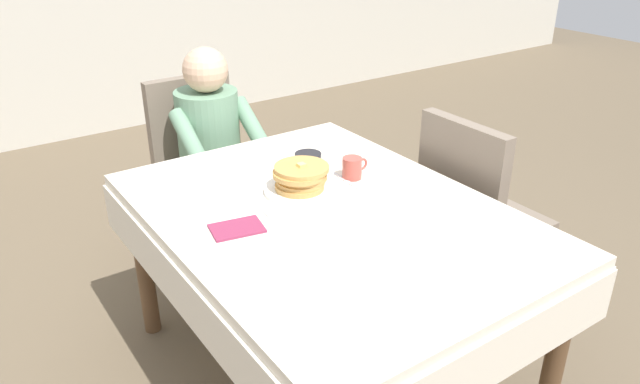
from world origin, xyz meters
TOP-DOWN VIEW (x-y plane):
  - ground_plane at (0.00, 0.00)m, footprint 14.00×14.00m
  - dining_table_main at (0.00, 0.00)m, footprint 1.12×1.52m
  - chair_diner at (0.04, 1.17)m, footprint 0.44×0.45m
  - diner_person at (0.04, 1.01)m, footprint 0.40×0.43m
  - chair_right_side at (0.77, 0.00)m, footprint 0.45×0.44m
  - plate_breakfast at (0.01, 0.18)m, footprint 0.28×0.28m
  - breakfast_stack at (0.01, 0.18)m, footprint 0.21×0.20m
  - cup_coffee at (0.24, 0.17)m, footprint 0.11×0.08m
  - bowl_butter at (0.18, 0.39)m, footprint 0.11×0.11m
  - syrup_pitcher at (-0.21, 0.35)m, footprint 0.08×0.08m
  - fork_left_of_plate at (-0.18, 0.16)m, footprint 0.03×0.18m
  - knife_right_of_plate at (0.20, 0.16)m, footprint 0.02×0.20m
  - spoon_near_edge at (-0.01, -0.15)m, footprint 0.15×0.04m
  - napkin_folded at (-0.32, 0.06)m, footprint 0.19×0.15m

SIDE VIEW (x-z plane):
  - ground_plane at x=0.00m, z-range 0.00..0.00m
  - chair_diner at x=0.04m, z-range 0.06..0.99m
  - chair_right_side at x=0.77m, z-range 0.06..0.99m
  - dining_table_main at x=0.00m, z-range 0.28..1.02m
  - diner_person at x=0.04m, z-range 0.11..1.23m
  - fork_left_of_plate at x=-0.18m, z-range 0.74..0.74m
  - knife_right_of_plate at x=0.20m, z-range 0.74..0.74m
  - spoon_near_edge at x=-0.01m, z-range 0.74..0.74m
  - napkin_folded at x=-0.32m, z-range 0.74..0.75m
  - plate_breakfast at x=0.01m, z-range 0.74..0.76m
  - bowl_butter at x=0.18m, z-range 0.74..0.78m
  - syrup_pitcher at x=-0.21m, z-range 0.74..0.81m
  - cup_coffee at x=0.24m, z-range 0.74..0.83m
  - breakfast_stack at x=0.01m, z-range 0.75..0.85m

